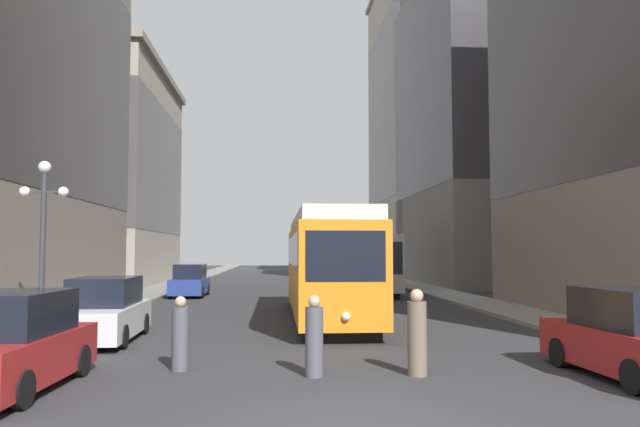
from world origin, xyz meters
The scene contains 15 objects.
sidewalk_left centered at (-8.61, 40.00, 0.07)m, with size 2.51×120.00×0.15m, color gray.
sidewalk_right centered at (8.61, 40.00, 0.07)m, with size 2.51×120.00×0.15m, color gray.
streetcar centered at (0.75, 14.52, 2.10)m, with size 2.65×14.00×3.89m.
transit_bus centered at (4.37, 28.82, 1.95)m, with size 2.73×12.54×3.45m.
parked_car_left_near centered at (-6.06, 9.01, 0.84)m, with size 1.98×4.76×1.82m.
parked_car_left_mid centered at (-6.06, 2.78, 0.84)m, with size 2.04×4.31×1.82m.
parked_car_right_far centered at (6.06, 3.00, 0.84)m, with size 2.04×4.35×1.82m.
parked_car_left_far centered at (-6.06, 26.10, 0.84)m, with size 1.90×4.36×1.82m.
pedestrian_crossing_near centered at (1.78, 3.62, 0.83)m, with size 0.40×0.40×1.79m.
pedestrian_crossing_far centered at (-3.22, 4.50, 0.74)m, with size 0.36×0.36×1.60m.
pedestrian_on_sidewalk centered at (-0.36, 3.66, 0.77)m, with size 0.37×0.37×1.66m.
lamp_post_left_near centered at (-7.96, 9.30, 3.51)m, with size 1.41×0.36×5.07m.
building_left_midblock centered at (-17.42, 37.92, 8.44)m, with size 15.71×18.10×16.45m.
building_right_corner centered at (15.35, 37.35, 14.97)m, with size 11.57×18.93×29.04m.
building_right_far centered at (15.79, 53.25, 16.47)m, with size 12.45×19.96×31.92m.
Camera 1 is at (-1.14, -8.95, 2.58)m, focal length 34.11 mm.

